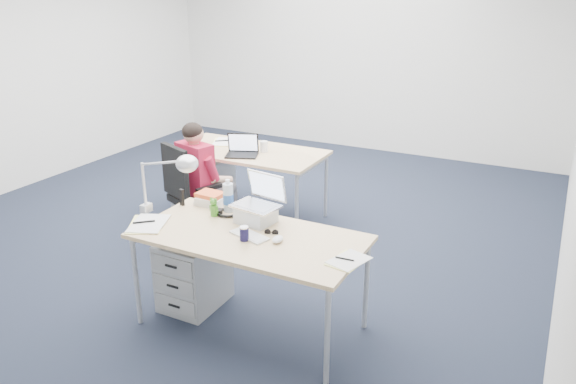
{
  "coord_description": "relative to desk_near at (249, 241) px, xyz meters",
  "views": [
    {
      "loc": [
        2.88,
        -4.36,
        2.38
      ],
      "look_at": [
        1.03,
        -0.75,
        0.85
      ],
      "focal_mm": 35.0,
      "sensor_mm": 36.0,
      "label": 1
    }
  ],
  "objects": [
    {
      "name": "desk_near",
      "position": [
        0.0,
        0.0,
        0.0
      ],
      "size": [
        1.6,
        0.8,
        0.73
      ],
      "color": "tan",
      "rests_on": "ground"
    },
    {
      "name": "room",
      "position": [
        -1.03,
        1.34,
        1.03
      ],
      "size": [
        6.02,
        7.02,
        2.8
      ],
      "color": "silver",
      "rests_on": "ground"
    },
    {
      "name": "far_cup",
      "position": [
        -0.9,
        1.81,
        0.1
      ],
      "size": [
        0.08,
        0.08,
        0.11
      ],
      "primitive_type": "cylinder",
      "rotation": [
        0.0,
        0.0,
        0.03
      ],
      "color": "white",
      "rests_on": "desk_far"
    },
    {
      "name": "drawer_pedestal_near",
      "position": [
        -0.54,
        0.06,
        -0.41
      ],
      "size": [
        0.4,
        0.5,
        0.55
      ],
      "primitive_type": "cube",
      "color": "#9EA2A4",
      "rests_on": "ground"
    },
    {
      "name": "dark_laptop",
      "position": [
        -1.03,
        1.58,
        0.16
      ],
      "size": [
        0.4,
        0.4,
        0.23
      ],
      "primitive_type": null,
      "rotation": [
        0.0,
        0.0,
        0.38
      ],
      "color": "black",
      "rests_on": "desk_far"
    },
    {
      "name": "papers_left",
      "position": [
        -0.75,
        -0.19,
        0.05
      ],
      "size": [
        0.35,
        0.4,
        0.01
      ],
      "primitive_type": "cube",
      "rotation": [
        0.0,
        0.0,
        0.43
      ],
      "color": "#FFFE93",
      "rests_on": "desk_near"
    },
    {
      "name": "floor",
      "position": [
        -1.03,
        1.34,
        -0.68
      ],
      "size": [
        7.0,
        7.0,
        0.0
      ],
      "primitive_type": "plane",
      "color": "black",
      "rests_on": "ground"
    },
    {
      "name": "book_stack",
      "position": [
        -0.56,
        0.35,
        0.1
      ],
      "size": [
        0.26,
        0.23,
        0.1
      ],
      "primitive_type": "cube",
      "rotation": [
        0.0,
        0.0,
        0.36
      ],
      "color": "silver",
      "rests_on": "desk_near"
    },
    {
      "name": "far_papers",
      "position": [
        -1.47,
        1.93,
        0.05
      ],
      "size": [
        0.35,
        0.4,
        0.01
      ],
      "primitive_type": "cube",
      "rotation": [
        0.0,
        0.0,
        0.39
      ],
      "color": "white",
      "rests_on": "desk_far"
    },
    {
      "name": "can_koozie",
      "position": [
        0.02,
        -0.09,
        0.1
      ],
      "size": [
        0.07,
        0.07,
        0.1
      ],
      "primitive_type": "cylinder",
      "rotation": [
        0.0,
        0.0,
        0.23
      ],
      "color": "#16133D",
      "rests_on": "desk_near"
    },
    {
      "name": "papers_right",
      "position": [
        0.75,
        -0.06,
        0.05
      ],
      "size": [
        0.24,
        0.3,
        0.01
      ],
      "primitive_type": "cube",
      "rotation": [
        0.0,
        0.0,
        -0.24
      ],
      "color": "#FFFE93",
      "rests_on": "desk_near"
    },
    {
      "name": "bear_figurine",
      "position": [
        -0.41,
        0.17,
        0.12
      ],
      "size": [
        0.09,
        0.07,
        0.14
      ],
      "primitive_type": null,
      "rotation": [
        0.0,
        0.0,
        -0.2
      ],
      "color": "#28761F",
      "rests_on": "desk_near"
    },
    {
      "name": "seated_person",
      "position": [
        -1.17,
        1.16,
        -0.1
      ],
      "size": [
        0.46,
        0.68,
        1.16
      ],
      "rotation": [
        0.0,
        0.0,
        -0.28
      ],
      "color": "#AD1834",
      "rests_on": "ground"
    },
    {
      "name": "computer_mouse",
      "position": [
        0.23,
        -0.01,
        0.07
      ],
      "size": [
        0.08,
        0.12,
        0.04
      ],
      "primitive_type": "ellipsoid",
      "rotation": [
        0.0,
        0.0,
        0.12
      ],
      "color": "white",
      "rests_on": "desk_near"
    },
    {
      "name": "desk_lamp",
      "position": [
        -0.75,
        -0.0,
        0.31
      ],
      "size": [
        0.49,
        0.26,
        0.53
      ],
      "primitive_type": null,
      "rotation": [
        0.0,
        0.0,
        -0.2
      ],
      "color": "silver",
      "rests_on": "desk_near"
    },
    {
      "name": "headphones",
      "position": [
        -0.33,
        0.25,
        0.07
      ],
      "size": [
        0.28,
        0.25,
        0.04
      ],
      "primitive_type": null,
      "rotation": [
        0.0,
        0.0,
        0.39
      ],
      "color": "black",
      "rests_on": "desk_near"
    },
    {
      "name": "wireless_keyboard",
      "position": [
        0.01,
        -0.02,
        0.05
      ],
      "size": [
        0.31,
        0.2,
        0.01
      ],
      "primitive_type": "cube",
      "rotation": [
        0.0,
        0.0,
        -0.3
      ],
      "color": "white",
      "rests_on": "desk_near"
    },
    {
      "name": "silver_laptop",
      "position": [
        -0.07,
        0.21,
        0.22
      ],
      "size": [
        0.36,
        0.3,
        0.35
      ],
      "primitive_type": null,
      "rotation": [
        0.0,
        0.0,
        -0.15
      ],
      "color": "silver",
      "rests_on": "desk_near"
    },
    {
      "name": "water_bottle",
      "position": [
        -0.36,
        0.3,
        0.17
      ],
      "size": [
        0.09,
        0.09,
        0.26
      ],
      "primitive_type": "cylinder",
      "rotation": [
        0.0,
        0.0,
        -0.1
      ],
      "color": "silver",
      "rests_on": "desk_near"
    },
    {
      "name": "cordless_phone",
      "position": [
        -0.75,
        0.23,
        0.11
      ],
      "size": [
        0.04,
        0.03,
        0.13
      ],
      "primitive_type": "cube",
      "rotation": [
        0.0,
        0.0,
        -0.26
      ],
      "color": "black",
      "rests_on": "desk_near"
    },
    {
      "name": "desk_far",
      "position": [
        -1.09,
        1.78,
        0.0
      ],
      "size": [
        1.6,
        0.8,
        0.73
      ],
      "color": "tan",
      "rests_on": "ground"
    },
    {
      "name": "drawer_pedestal_far",
      "position": [
        -1.61,
        1.8,
        -0.41
      ],
      "size": [
        0.4,
        0.5,
        0.55
      ],
      "primitive_type": "cube",
      "color": "#9EA2A4",
      "rests_on": "ground"
    },
    {
      "name": "office_chair",
      "position": [
        -1.21,
        1.0,
        -0.4
      ],
      "size": [
        0.81,
        0.81,
        0.99
      ],
      "rotation": [
        0.0,
        0.0,
        -0.39
      ],
      "color": "black",
      "rests_on": "ground"
    },
    {
      "name": "sunglasses",
      "position": [
        0.13,
        0.08,
        0.06
      ],
      "size": [
        0.11,
        0.08,
        0.02
      ],
      "primitive_type": null,
      "rotation": [
        0.0,
        0.0,
        0.33
      ],
      "color": "black",
      "rests_on": "desk_near"
    }
  ]
}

